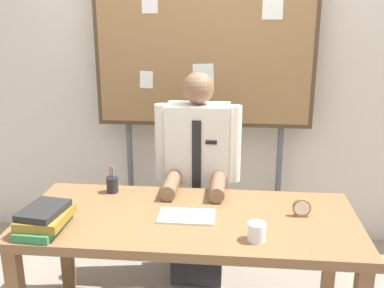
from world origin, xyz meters
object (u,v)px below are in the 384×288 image
Objects in this scene: desk at (189,230)px; pen_holder at (112,184)px; bulletin_board at (204,44)px; desk_clock at (302,209)px; open_notebook at (186,216)px; book_stack at (45,218)px; person at (198,187)px; coffee_mug at (257,232)px.

pen_holder is at bearing 150.44° from desk.
bulletin_board is 22.58× the size of desk_clock.
open_notebook is at bearing -118.99° from desk.
book_stack is at bearing -167.89° from desk_clock.
book_stack is at bearing -112.43° from pen_holder.
desk is at bearing 61.01° from open_notebook.
book_stack is 1.94× the size of pen_holder.
book_stack is at bearing -162.37° from desk.
desk is 0.58m from pen_holder.
desk is at bearing -90.00° from person.
pen_holder is at bearing 148.13° from open_notebook.
person is 1.01m from bulletin_board.
bulletin_board reaches higher than desk_clock.
book_stack reaches higher than desk_clock.
bulletin_board is 13.68× the size of pen_holder.
book_stack is at bearing 179.37° from coffee_mug.
desk_clock reaches higher than coffee_mug.
person reaches higher than desk.
book_stack is 0.72m from open_notebook.
desk is 0.44m from coffee_mug.
desk is at bearing -174.66° from desk_clock.
bulletin_board is at bearing 90.00° from person.
open_notebook is 0.42m from coffee_mug.
bulletin_board reaches higher than coffee_mug.
desk_clock is (0.60, 0.06, 0.13)m from desk.
desk is 0.56m from person.
pen_holder is (-0.48, 0.30, 0.04)m from open_notebook.
coffee_mug is (0.35, -0.23, 0.13)m from desk.
open_notebook is (-0.01, -0.58, 0.07)m from person.
coffee_mug is at bearing -0.63° from book_stack.
person is 8.86× the size of pen_holder.
person is 0.58m from open_notebook.
person reaches higher than coffee_mug.
bulletin_board reaches higher than book_stack.
bulletin_board is 7.07× the size of book_stack.
book_stack reaches higher than coffee_mug.
pen_holder reaches higher than coffee_mug.
book_stack is at bearing -119.09° from bulletin_board.
person is 4.57× the size of book_stack.
desk is 5.78× the size of book_stack.
book_stack is at bearing -163.62° from open_notebook.
open_notebook is 3.31× the size of coffee_mug.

